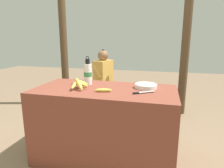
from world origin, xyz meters
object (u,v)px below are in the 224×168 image
at_px(knife, 141,92).
at_px(support_post_near, 63,37).
at_px(loose_banana_front, 103,90).
at_px(water_bottle, 88,73).
at_px(serving_bowl, 146,86).
at_px(banana_bunch_green, 149,88).
at_px(banana_bunch_ripe, 79,83).
at_px(support_post_far, 186,36).
at_px(seated_vendor, 101,77).
at_px(wooden_bench, 117,92).

height_order(knife, support_post_near, support_post_near).
bearing_deg(loose_banana_front, water_bottle, 133.23).
bearing_deg(serving_bowl, banana_bunch_green, 92.30).
height_order(banana_bunch_ripe, banana_bunch_green, banana_bunch_ripe).
bearing_deg(knife, serving_bowl, 48.32).
height_order(support_post_near, support_post_far, same).
distance_m(banana_bunch_ripe, knife, 0.62).
bearing_deg(serving_bowl, support_post_far, 71.56).
xyz_separation_m(banana_bunch_ripe, loose_banana_front, (0.27, -0.06, -0.04)).
height_order(serving_bowl, banana_bunch_green, serving_bowl).
distance_m(seated_vendor, support_post_far, 1.53).
height_order(serving_bowl, knife, serving_bowl).
distance_m(serving_bowl, knife, 0.22).
relative_size(loose_banana_front, banana_bunch_green, 0.63).
height_order(wooden_bench, support_post_far, support_post_far).
height_order(knife, support_post_far, support_post_far).
distance_m(wooden_bench, banana_bunch_green, 0.55).
height_order(loose_banana_front, banana_bunch_green, loose_banana_front).
relative_size(support_post_near, support_post_far, 1.00).
bearing_deg(water_bottle, banana_bunch_ripe, -93.05).
height_order(serving_bowl, support_post_far, support_post_far).
xyz_separation_m(banana_bunch_ripe, wooden_bench, (0.05, 1.44, -0.47)).
height_order(water_bottle, wooden_bench, water_bottle).
relative_size(seated_vendor, banana_bunch_green, 4.13).
distance_m(banana_bunch_ripe, water_bottle, 0.23).
distance_m(loose_banana_front, wooden_bench, 1.58).
bearing_deg(seated_vendor, knife, 136.48).
relative_size(banana_bunch_ripe, support_post_far, 0.10).
xyz_separation_m(banana_bunch_ripe, serving_bowl, (0.64, 0.20, -0.03)).
bearing_deg(banana_bunch_ripe, banana_bunch_green, 67.57).
bearing_deg(banana_bunch_green, water_bottle, -115.48).
relative_size(serving_bowl, support_post_far, 0.09).
xyz_separation_m(wooden_bench, support_post_near, (-1.08, 0.23, 0.94)).
xyz_separation_m(banana_bunch_ripe, water_bottle, (0.01, 0.22, 0.06)).
bearing_deg(banana_bunch_ripe, water_bottle, 86.95).
bearing_deg(banana_bunch_ripe, support_post_near, 121.64).
height_order(banana_bunch_ripe, water_bottle, water_bottle).
xyz_separation_m(water_bottle, seated_vendor, (-0.23, 1.21, -0.27)).
distance_m(knife, wooden_bench, 1.63).
bearing_deg(support_post_near, water_bottle, -54.40).
distance_m(serving_bowl, banana_bunch_green, 1.28).
relative_size(loose_banana_front, support_post_near, 0.06).
distance_m(water_bottle, knife, 0.66).
distance_m(serving_bowl, water_bottle, 0.64).
distance_m(water_bottle, seated_vendor, 1.26).
bearing_deg(serving_bowl, loose_banana_front, -145.54).
height_order(water_bottle, knife, water_bottle).
xyz_separation_m(water_bottle, banana_bunch_green, (0.58, 1.22, -0.42)).
bearing_deg(banana_bunch_green, knife, -89.01).
distance_m(knife, seated_vendor, 1.68).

